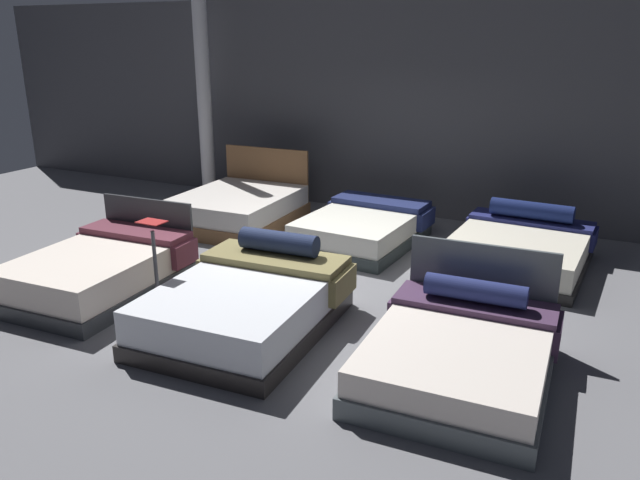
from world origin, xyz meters
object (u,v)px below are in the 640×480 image
bed_2 (460,352)px  support_pillar (205,103)px  bed_1 (247,303)px  price_sign (157,279)px  bed_3 (238,208)px  bed_5 (519,249)px  bed_4 (363,228)px  bed_0 (100,271)px

bed_2 → support_pillar: (-5.75, 4.18, 1.51)m
bed_1 → price_sign: (-1.05, -0.15, 0.13)m
bed_3 → price_sign: (1.12, -3.22, 0.14)m
bed_3 → bed_5: 4.35m
bed_1 → bed_5: 3.82m
price_sign → bed_4: bearing=72.0°
bed_0 → bed_4: (2.07, 3.02, -0.03)m
price_sign → support_pillar: size_ratio=0.30×
bed_4 → price_sign: (-1.05, -3.21, 0.18)m
support_pillar → price_sign: bearing=-60.1°
bed_0 → bed_2: (4.27, -0.02, -0.02)m
bed_2 → bed_4: bearing=123.6°
price_sign → support_pillar: (-2.51, 4.36, 1.34)m
bed_1 → price_sign: bearing=-175.1°
bed_0 → bed_3: bearing=88.7°
bed_1 → support_pillar: bearing=127.0°
bed_2 → price_sign: (-3.25, -0.17, 0.17)m
bed_4 → bed_2: bearing=-51.1°
bed_0 → bed_1: (2.07, -0.04, 0.01)m
bed_0 → price_sign: size_ratio=1.97×
bed_3 → bed_1: bearing=-57.1°
bed_0 → price_sign: price_sign is taller
bed_0 → support_pillar: support_pillar is taller
support_pillar → bed_4: bearing=-17.8°
bed_3 → support_pillar: size_ratio=0.60×
bed_2 → bed_5: size_ratio=0.97×
bed_4 → bed_5: bed_5 is taller
bed_5 → price_sign: price_sign is taller
bed_3 → bed_0: bearing=-90.5°
bed_0 → bed_2: bearing=-3.2°
bed_1 → price_sign: size_ratio=2.08×
bed_1 → bed_2: 2.20m
bed_4 → bed_0: bearing=-121.4°
bed_2 → price_sign: bearing=-179.3°
bed_5 → bed_2: bearing=-87.2°
support_pillar → bed_1: bearing=-49.8°
bed_0 → bed_4: size_ratio=1.01×
bed_1 → bed_4: bearing=86.8°
bed_2 → bed_3: size_ratio=0.97×
bed_3 → bed_5: bed_3 is taller
bed_0 → bed_1: 2.07m
support_pillar → bed_5: bearing=-10.7°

